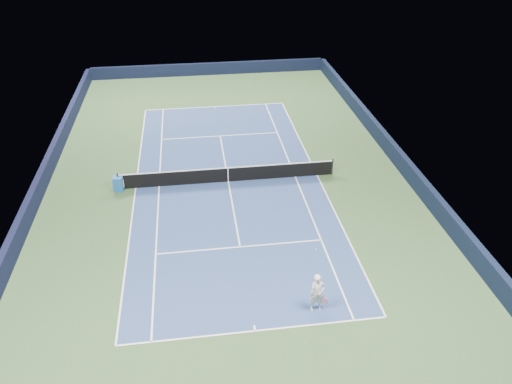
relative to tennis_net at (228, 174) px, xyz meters
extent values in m
plane|color=#2F4B29|center=(0.00, 0.00, -0.50)|extent=(40.00, 40.00, 0.00)
cube|color=black|center=(0.00, 19.82, 0.05)|extent=(22.00, 0.35, 1.10)
cube|color=black|center=(10.82, 0.00, 0.05)|extent=(0.35, 40.00, 1.10)
cube|color=black|center=(-10.82, 0.00, 0.05)|extent=(0.35, 40.00, 1.10)
cube|color=navy|center=(0.00, 0.00, -0.50)|extent=(10.97, 23.77, 0.01)
cube|color=white|center=(0.00, 11.88, -0.50)|extent=(10.97, 0.08, 0.00)
cube|color=white|center=(0.00, -11.88, -0.50)|extent=(10.97, 0.08, 0.00)
cube|color=white|center=(5.49, 0.00, -0.50)|extent=(0.08, 23.77, 0.00)
cube|color=white|center=(-5.49, 0.00, -0.50)|extent=(0.08, 23.77, 0.00)
cube|color=white|center=(4.12, 0.00, -0.50)|extent=(0.08, 23.77, 0.00)
cube|color=white|center=(-4.12, 0.00, -0.50)|extent=(0.08, 23.77, 0.00)
cube|color=white|center=(0.00, 6.40, -0.50)|extent=(8.23, 0.08, 0.00)
cube|color=white|center=(0.00, -6.40, -0.50)|extent=(8.23, 0.08, 0.00)
cube|color=white|center=(0.00, 0.00, -0.50)|extent=(0.08, 12.80, 0.00)
cube|color=white|center=(0.00, 11.73, -0.50)|extent=(0.08, 0.30, 0.00)
cube|color=white|center=(0.00, -11.73, -0.50)|extent=(0.08, 0.30, 0.00)
cylinder|color=black|center=(-6.40, 0.00, 0.03)|extent=(0.10, 0.10, 1.07)
cylinder|color=black|center=(6.40, 0.00, 0.03)|extent=(0.10, 0.10, 1.07)
cube|color=black|center=(0.00, 0.00, -0.05)|extent=(12.80, 0.03, 0.91)
cube|color=white|center=(0.00, 0.00, 0.44)|extent=(12.80, 0.04, 0.06)
cube|color=white|center=(0.00, 0.00, -0.05)|extent=(0.05, 0.04, 0.91)
cube|color=#1C5BA9|center=(-6.40, -0.10, -0.06)|extent=(0.60, 0.56, 0.89)
cube|color=white|center=(-6.11, -0.10, -0.05)|extent=(0.03, 0.39, 0.39)
imported|color=white|center=(2.71, -11.03, 0.41)|extent=(0.71, 0.51, 1.82)
cylinder|color=pink|center=(3.03, -11.08, 0.20)|extent=(0.03, 0.03, 0.30)
cylinder|color=black|center=(3.03, -11.08, -0.04)|extent=(0.30, 0.02, 0.30)
cylinder|color=pink|center=(3.03, -11.08, -0.04)|extent=(0.32, 0.03, 0.32)
sphere|color=#BADE2F|center=(2.81, -10.03, 1.89)|extent=(0.07, 0.07, 0.07)
camera|label=1|loc=(-1.89, -25.80, 14.83)|focal=35.00mm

